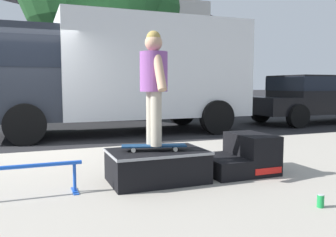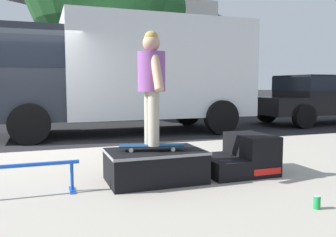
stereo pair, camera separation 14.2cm
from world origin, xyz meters
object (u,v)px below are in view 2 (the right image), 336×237
(kicker_ramp, at_px, (242,157))
(box_truck, at_px, (122,70))
(skateboard, at_px, (152,146))
(skater_kid, at_px, (151,79))
(soda_can, at_px, (317,202))
(pickup_truck_black, at_px, (328,97))
(grind_rail, at_px, (4,173))
(skate_box, at_px, (155,165))

(kicker_ramp, xyz_separation_m, box_truck, (-0.45, 5.31, 1.37))
(skateboard, xyz_separation_m, skater_kid, (0.00, -0.00, 0.81))
(box_truck, bearing_deg, kicker_ramp, -85.10)
(soda_can, distance_m, box_truck, 6.94)
(box_truck, relative_size, pickup_truck_black, 1.21)
(skateboard, relative_size, skater_kid, 0.59)
(grind_rail, bearing_deg, soda_can, -25.92)
(skate_box, bearing_deg, skater_kid, -172.94)
(skateboard, bearing_deg, box_truck, 81.35)
(grind_rail, bearing_deg, pickup_truck_black, 29.68)
(skate_box, height_order, soda_can, skate_box)
(soda_can, height_order, pickup_truck_black, pickup_truck_black)
(kicker_ramp, height_order, soda_can, kicker_ramp)
(grind_rail, relative_size, soda_can, 12.13)
(grind_rail, distance_m, skateboard, 1.65)
(skate_box, xyz_separation_m, pickup_truck_black, (7.81, 5.34, 0.57))
(kicker_ramp, xyz_separation_m, soda_can, (-0.06, -1.45, -0.15))
(kicker_ramp, bearing_deg, pickup_truck_black, 39.01)
(grind_rail, distance_m, soda_can, 3.16)
(skateboard, bearing_deg, grind_rail, -177.75)
(kicker_ramp, xyz_separation_m, grind_rail, (-2.90, -0.07, 0.05))
(soda_can, xyz_separation_m, box_truck, (-0.39, 6.76, 1.52))
(skater_kid, height_order, pickup_truck_black, skater_kid)
(kicker_ramp, height_order, skateboard, kicker_ramp)
(kicker_ramp, xyz_separation_m, skateboard, (-1.26, -0.00, 0.23))
(grind_rail, relative_size, box_truck, 0.22)
(kicker_ramp, xyz_separation_m, skater_kid, (-1.26, -0.00, 1.04))
(kicker_ramp, distance_m, skater_kid, 1.64)
(soda_can, bearing_deg, grind_rail, 154.08)
(skate_box, distance_m, box_truck, 5.54)
(skateboard, xyz_separation_m, soda_can, (1.20, -1.44, -0.38))
(grind_rail, xyz_separation_m, box_truck, (2.44, 5.38, 1.32))
(pickup_truck_black, bearing_deg, grind_rail, -150.32)
(grind_rail, xyz_separation_m, soda_can, (2.84, -1.38, -0.20))
(skateboard, bearing_deg, soda_can, -50.21)
(box_truck, xyz_separation_m, pickup_truck_black, (7.04, 0.03, -0.81))
(skateboard, relative_size, pickup_truck_black, 0.14)
(skateboard, distance_m, soda_can, 1.92)
(grind_rail, bearing_deg, kicker_ramp, 1.36)
(box_truck, bearing_deg, pickup_truck_black, 0.21)
(skate_box, xyz_separation_m, soda_can, (1.16, -1.45, -0.14))
(skateboard, height_order, pickup_truck_black, pickup_truck_black)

